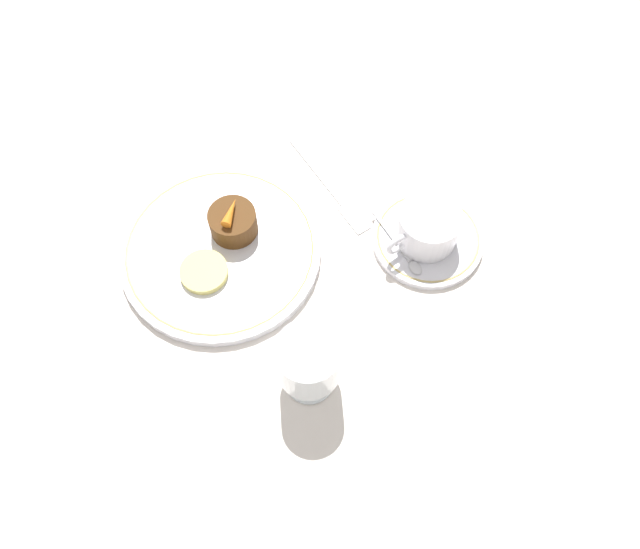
# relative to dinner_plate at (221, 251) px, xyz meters

# --- Properties ---
(ground_plane) EXTENTS (3.00, 3.00, 0.00)m
(ground_plane) POSITION_rel_dinner_plate_xyz_m (-0.03, 0.03, -0.01)
(ground_plane) COLOR white
(dinner_plate) EXTENTS (0.27, 0.27, 0.01)m
(dinner_plate) POSITION_rel_dinner_plate_xyz_m (0.00, 0.00, 0.00)
(dinner_plate) COLOR white
(dinner_plate) RESTS_ON ground_plane
(saucer) EXTENTS (0.15, 0.15, 0.01)m
(saucer) POSITION_rel_dinner_plate_xyz_m (-0.24, 0.14, -0.00)
(saucer) COLOR white
(saucer) RESTS_ON ground_plane
(coffee_cup) EXTENTS (0.11, 0.08, 0.05)m
(coffee_cup) POSITION_rel_dinner_plate_xyz_m (-0.24, 0.14, 0.03)
(coffee_cup) COLOR white
(coffee_cup) RESTS_ON saucer
(spoon) EXTENTS (0.02, 0.11, 0.00)m
(spoon) POSITION_rel_dinner_plate_xyz_m (-0.20, 0.14, 0.00)
(spoon) COLOR silver
(spoon) RESTS_ON saucer
(wine_glass) EXTENTS (0.07, 0.07, 0.11)m
(wine_glass) POSITION_rel_dinner_plate_xyz_m (-0.00, 0.21, 0.06)
(wine_glass) COLOR silver
(wine_glass) RESTS_ON ground_plane
(fork) EXTENTS (0.02, 0.19, 0.01)m
(fork) POSITION_rel_dinner_plate_xyz_m (-0.18, 0.01, -0.01)
(fork) COLOR silver
(fork) RESTS_ON ground_plane
(dessert_cake) EXTENTS (0.06, 0.06, 0.04)m
(dessert_cake) POSITION_rel_dinner_plate_xyz_m (-0.03, -0.01, 0.02)
(dessert_cake) COLOR #563314
(dessert_cake) RESTS_ON dinner_plate
(carrot_garnish) EXTENTS (0.04, 0.04, 0.01)m
(carrot_garnish) POSITION_rel_dinner_plate_xyz_m (-0.03, -0.01, 0.05)
(carrot_garnish) COLOR orange
(carrot_garnish) RESTS_ON dessert_cake
(pineapple_slice) EXTENTS (0.06, 0.06, 0.01)m
(pineapple_slice) POSITION_rel_dinner_plate_xyz_m (0.04, 0.02, 0.01)
(pineapple_slice) COLOR #EFE075
(pineapple_slice) RESTS_ON dinner_plate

